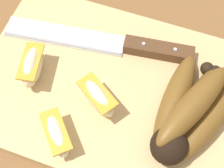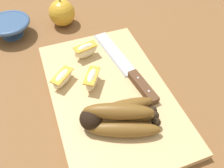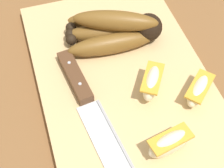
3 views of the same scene
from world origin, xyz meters
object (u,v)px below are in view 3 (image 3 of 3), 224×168
apple_wedge_near (171,143)px  apple_wedge_middle (152,82)px  chefs_knife (87,101)px  apple_wedge_far (199,90)px  banana_bunch (116,30)px

apple_wedge_near → apple_wedge_middle: (0.10, -0.01, -0.00)m
chefs_knife → apple_wedge_near: size_ratio=4.22×
chefs_knife → apple_wedge_far: size_ratio=4.43×
apple_wedge_near → apple_wedge_far: bearing=-47.2°
apple_wedge_near → apple_wedge_middle: 0.10m
banana_bunch → apple_wedge_middle: (-0.12, -0.02, -0.00)m
apple_wedge_far → chefs_knife: bearing=77.5°
banana_bunch → apple_wedge_far: 0.17m
chefs_knife → apple_wedge_middle: size_ratio=4.27×
chefs_knife → apple_wedge_far: 0.16m
banana_bunch → chefs_knife: 0.14m
banana_bunch → apple_wedge_middle: size_ratio=2.47×
apple_wedge_near → banana_bunch: bearing=1.6°
banana_bunch → apple_wedge_middle: 0.12m
apple_wedge_middle → apple_wedge_far: apple_wedge_middle is taller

